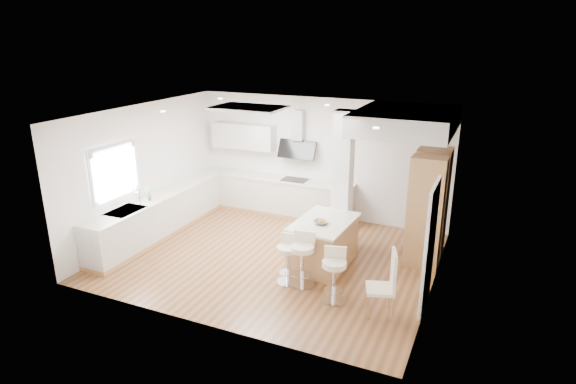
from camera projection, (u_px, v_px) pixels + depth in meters
The scene contains 18 objects.
ground at pixel (274, 257), 9.41m from camera, with size 6.00×6.00×0.00m, color brown.
ceiling at pixel (274, 257), 9.41m from camera, with size 6.00×5.00×0.02m, color silver.
wall_back at pixel (320, 158), 11.14m from camera, with size 6.00×0.04×2.80m, color white.
wall_left at pixel (145, 171), 10.13m from camera, with size 0.04×5.00×2.80m, color white.
wall_right at pixel (439, 212), 7.81m from camera, with size 0.04×5.00×2.80m, color white.
skylight at pixel (249, 108), 9.36m from camera, with size 4.10×2.10×0.06m.
window_left at pixel (114, 168), 9.24m from camera, with size 0.06×1.28×1.07m.
doorway_right at pixel (430, 248), 7.43m from camera, with size 0.05×1.00×2.10m.
counter_left at pixel (167, 211), 10.51m from camera, with size 0.63×4.50×1.35m.
counter_back at pixel (279, 186), 11.47m from camera, with size 3.62×0.63×2.50m.
pillar at pixel (342, 182), 9.39m from camera, with size 0.35×0.35×2.80m.
soffit at pixel (406, 121), 9.00m from camera, with size 1.78×2.20×0.40m.
oven_column at pixel (428, 206), 9.11m from camera, with size 0.63×1.21×2.10m.
peninsula at pixel (323, 243), 8.95m from camera, with size 1.04×1.50×0.95m.
bar_stool_a at pixel (288, 257), 8.29m from camera, with size 0.43×0.43×0.88m.
bar_stool_b at pixel (303, 257), 8.19m from camera, with size 0.49×0.49×0.96m.
bar_stool_c at pixel (334, 272), 7.70m from camera, with size 0.50×0.50×0.91m.
dining_chair at pixel (387, 281), 7.31m from camera, with size 0.53×0.53×1.08m.
Camera 1 is at (3.72, -7.68, 4.16)m, focal length 30.00 mm.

